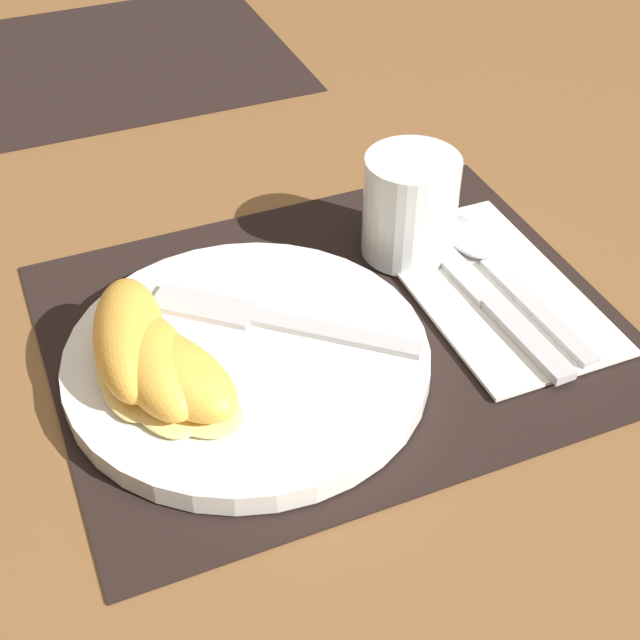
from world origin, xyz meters
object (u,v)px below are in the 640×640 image
fork (263,319)px  citrus_wedge_2 (171,375)px  citrus_wedge_0 (132,346)px  knife (479,289)px  plate (247,359)px  juice_glass (410,212)px  spoon (483,254)px  citrus_wedge_1 (155,366)px

fork → citrus_wedge_2: citrus_wedge_2 is taller
citrus_wedge_0 → knife: bearing=-1.4°
fork → citrus_wedge_2: (-0.08, -0.04, 0.01)m
plate → fork: size_ratio=1.52×
juice_glass → knife: size_ratio=0.37×
citrus_wedge_0 → citrus_wedge_2: 0.04m
fork → citrus_wedge_2: size_ratio=1.29×
plate → fork: bearing=49.7°
plate → citrus_wedge_2: bearing=-160.9°
spoon → fork: 0.19m
citrus_wedge_0 → citrus_wedge_2: bearing=-64.2°
knife → citrus_wedge_0: citrus_wedge_0 is taller
citrus_wedge_1 → citrus_wedge_2: (0.01, -0.01, -0.00)m
knife → citrus_wedge_1: citrus_wedge_1 is taller
citrus_wedge_0 → spoon: bearing=5.7°
citrus_wedge_1 → citrus_wedge_0: bearing=110.7°
citrus_wedge_0 → plate: bearing=-11.4°
juice_glass → fork: 0.15m
plate → knife: 0.19m
spoon → citrus_wedge_1: 0.28m
fork → spoon: bearing=5.6°
citrus_wedge_2 → juice_glass: bearing=24.5°
plate → citrus_wedge_0: citrus_wedge_0 is taller
fork → citrus_wedge_2: 0.09m
juice_glass → citrus_wedge_1: (-0.23, -0.09, -0.00)m
plate → knife: (0.19, 0.01, -0.00)m
juice_glass → spoon: 0.07m
plate → citrus_wedge_1: size_ratio=2.19×
plate → knife: plate is taller
citrus_wedge_1 → citrus_wedge_2: 0.01m
spoon → citrus_wedge_1: size_ratio=1.72×
juice_glass → knife: (0.02, -0.07, -0.03)m
fork → citrus_wedge_2: bearing=-150.4°
knife → spoon: size_ratio=1.16×
spoon → fork: fork is taller
spoon → citrus_wedge_0: bearing=-174.3°
spoon → knife: bearing=-124.8°
spoon → citrus_wedge_0: 0.28m
citrus_wedge_1 → knife: bearing=3.9°
juice_glass → citrus_wedge_2: bearing=-155.5°
citrus_wedge_0 → citrus_wedge_1: bearing=-69.3°
juice_glass → citrus_wedge_1: 0.24m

